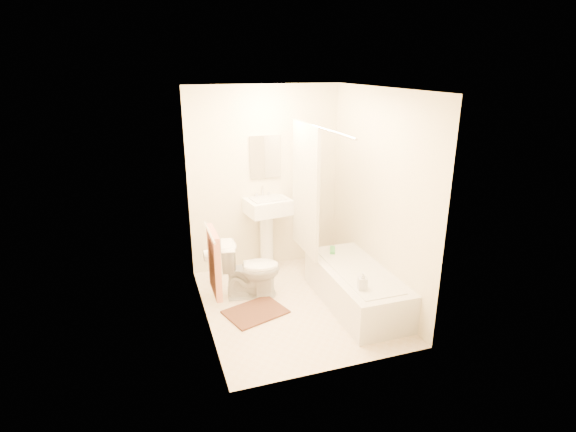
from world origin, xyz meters
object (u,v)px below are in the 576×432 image
object	(u,v)px
bath_mat	(255,312)
soap_bottle	(363,281)
toilet	(251,269)
sink	(267,231)
bathtub	(356,287)

from	to	relation	value
bath_mat	soap_bottle	size ratio (longest dim) A/B	3.20
toilet	sink	distance (m)	0.81
sink	bathtub	xyz separation A→B (m)	(0.69, -1.26, -0.32)
toilet	bathtub	size ratio (longest dim) A/B	0.45
sink	soap_bottle	size ratio (longest dim) A/B	5.40
bath_mat	toilet	bearing A→B (deg)	81.89
soap_bottle	sink	bearing A→B (deg)	107.46
bathtub	bath_mat	size ratio (longest dim) A/B	2.42
toilet	bath_mat	xyz separation A→B (m)	(-0.06, -0.41, -0.33)
sink	bath_mat	bearing A→B (deg)	-121.13
bathtub	bath_mat	bearing A→B (deg)	171.39
toilet	soap_bottle	world-z (taller)	toilet
bathtub	soap_bottle	world-z (taller)	soap_bottle
toilet	sink	size ratio (longest dim) A/B	0.65
bath_mat	bathtub	bearing A→B (deg)	-8.61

